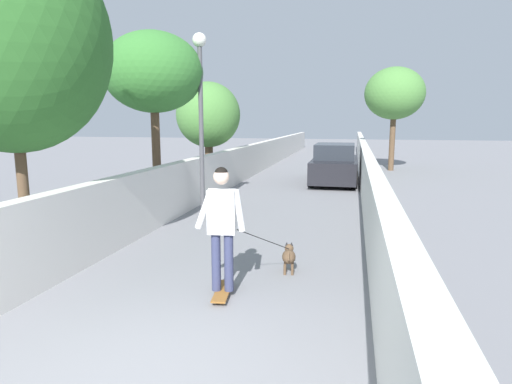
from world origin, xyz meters
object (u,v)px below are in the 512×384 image
tree_left_mid (208,115)px  car_near (335,165)px  tree_left_far (10,41)px  lamp_post (201,93)px  skateboard (223,291)px  tree_right_near (395,94)px  dog (289,256)px  tree_left_distant (153,73)px  person_skateboarder (222,219)px

tree_left_mid → car_near: tree_left_mid is taller
tree_left_far → lamp_post: (4.68, -1.52, -0.57)m
tree_left_mid → skateboard: tree_left_mid is taller
tree_right_near → dog: size_ratio=3.41×
tree_right_near → tree_left_distant: (-11.50, 6.98, -0.04)m
person_skateboarder → dog: (1.18, -0.76, -0.84)m
tree_right_near → car_near: 6.28m
person_skateboarder → dog: person_skateboarder is taller
lamp_post → skateboard: size_ratio=5.69×
tree_right_near → car_near: tree_right_near is taller
car_near → skateboard: bearing=175.0°
person_skateboarder → car_near: (11.71, -1.03, -0.40)m
person_skateboarder → dog: size_ratio=1.20×
tree_left_mid → lamp_post: lamp_post is taller
person_skateboarder → dog: 1.64m
tree_left_far → lamp_post: tree_left_far is taller
tree_right_near → person_skateboarder: size_ratio=2.83×
tree_left_mid → lamp_post: 5.59m
tree_left_far → skateboard: (-0.62, -3.70, -3.65)m
tree_left_far → car_near: bearing=-23.1°
tree_left_distant → skateboard: (-5.12, -3.40, -3.60)m
tree_right_near → tree_left_far: (-16.00, 7.28, 0.02)m
tree_right_near → car_near: bearing=152.6°
skateboard → dog: dog is taller
dog → car_near: car_near is taller
tree_left_far → skateboard: size_ratio=6.75×
tree_left_distant → person_skateboarder: (-5.12, -3.40, -2.55)m
tree_left_far → person_skateboarder: bearing=-99.4°
lamp_post → dog: lamp_post is taller
tree_left_distant → person_skateboarder: bearing=-146.4°
tree_right_near → dog: 16.06m
tree_left_far → lamp_post: size_ratio=1.19×
tree_left_far → dog: bearing=-82.8°
dog → lamp_post: bearing=35.6°
tree_right_near → skateboard: bearing=167.8°
tree_right_near → lamp_post: 12.72m
tree_right_near → tree_left_mid: bearing=129.1°
tree_left_far → dog: (0.56, -4.47, -3.45)m
car_near → tree_left_distant: bearing=146.1°
tree_right_near → skateboard: (-16.62, 3.58, -3.64)m
tree_left_mid → tree_left_distant: 5.61m
tree_left_distant → lamp_post: bearing=-81.8°
tree_left_mid → tree_left_distant: tree_left_distant is taller
tree_left_mid → dog: tree_left_mid is taller
car_near → lamp_post: bearing=153.4°
tree_left_distant → skateboard: bearing=-146.4°
dog → car_near: size_ratio=0.34×
tree_left_mid → lamp_post: bearing=-163.0°
dog → skateboard: bearing=147.0°
skateboard → lamp_post: bearing=22.4°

